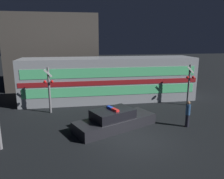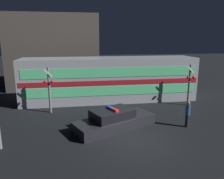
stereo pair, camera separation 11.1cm
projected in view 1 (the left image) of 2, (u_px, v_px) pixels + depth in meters
The scene contains 7 objects.
ground_plane at pixel (135, 140), 11.49m from camera, with size 120.00×120.00×0.00m, color black.
train at pixel (110, 79), 18.51m from camera, with size 14.43×2.95×3.64m.
police_car at pixel (115, 120), 12.90m from camera, with size 5.22×3.64×1.29m.
pedestrian at pixel (188, 114), 13.01m from camera, with size 0.27×0.27×1.60m.
crossing_signal_near at pixel (189, 83), 17.03m from camera, with size 0.69×0.33×3.25m.
crossing_signal_far at pixel (49, 88), 15.26m from camera, with size 0.69×0.33×3.27m.
building_left at pixel (54, 52), 23.72m from camera, with size 9.18×5.61×7.60m.
Camera 1 is at (-2.93, -10.24, 5.21)m, focal length 35.00 mm.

